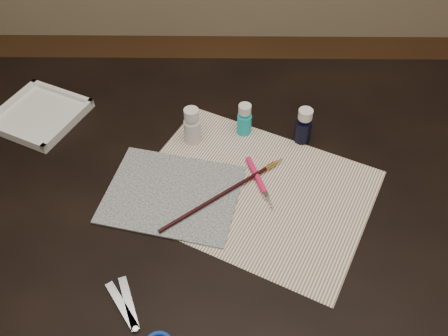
{
  "coord_description": "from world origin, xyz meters",
  "views": [
    {
      "loc": [
        0.01,
        -0.68,
        1.53
      ],
      "look_at": [
        0.0,
        0.0,
        0.8
      ],
      "focal_mm": 40.0,
      "sensor_mm": 36.0,
      "label": 1
    }
  ],
  "objects_px": {
    "palette_tray": "(39,114)",
    "paper": "(253,191)",
    "canvas": "(172,194)",
    "paint_bottle_cyan": "(244,119)",
    "paint_bottle_navy": "(304,126)",
    "paint_bottle_white": "(192,126)",
    "scissors": "(128,323)"
  },
  "relations": [
    {
      "from": "palette_tray",
      "to": "paper",
      "type": "bearing_deg",
      "value": -24.21
    },
    {
      "from": "canvas",
      "to": "paint_bottle_cyan",
      "type": "bearing_deg",
      "value": 51.73
    },
    {
      "from": "canvas",
      "to": "paint_bottle_navy",
      "type": "height_order",
      "value": "paint_bottle_navy"
    },
    {
      "from": "paper",
      "to": "paint_bottle_white",
      "type": "bearing_deg",
      "value": 131.36
    },
    {
      "from": "paper",
      "to": "paint_bottle_navy",
      "type": "height_order",
      "value": "paint_bottle_navy"
    },
    {
      "from": "paint_bottle_navy",
      "to": "canvas",
      "type": "bearing_deg",
      "value": -149.46
    },
    {
      "from": "canvas",
      "to": "paint_bottle_cyan",
      "type": "relative_size",
      "value": 3.33
    },
    {
      "from": "paper",
      "to": "palette_tray",
      "type": "relative_size",
      "value": 2.54
    },
    {
      "from": "scissors",
      "to": "canvas",
      "type": "bearing_deg",
      "value": -45.16
    },
    {
      "from": "paper",
      "to": "scissors",
      "type": "distance_m",
      "value": 0.36
    },
    {
      "from": "paint_bottle_navy",
      "to": "scissors",
      "type": "height_order",
      "value": "paint_bottle_navy"
    },
    {
      "from": "paint_bottle_cyan",
      "to": "scissors",
      "type": "relative_size",
      "value": 0.42
    },
    {
      "from": "paint_bottle_cyan",
      "to": "paint_bottle_navy",
      "type": "height_order",
      "value": "paint_bottle_navy"
    },
    {
      "from": "paint_bottle_white",
      "to": "paint_bottle_navy",
      "type": "relative_size",
      "value": 1.03
    },
    {
      "from": "canvas",
      "to": "palette_tray",
      "type": "xyz_separation_m",
      "value": [
        -0.33,
        0.23,
        0.01
      ]
    },
    {
      "from": "paint_bottle_white",
      "to": "paint_bottle_cyan",
      "type": "xyz_separation_m",
      "value": [
        0.12,
        0.03,
        -0.01
      ]
    },
    {
      "from": "scissors",
      "to": "palette_tray",
      "type": "relative_size",
      "value": 1.04
    },
    {
      "from": "canvas",
      "to": "paint_bottle_navy",
      "type": "relative_size",
      "value": 3.01
    },
    {
      "from": "canvas",
      "to": "paint_bottle_navy",
      "type": "bearing_deg",
      "value": 30.54
    },
    {
      "from": "paint_bottle_cyan",
      "to": "palette_tray",
      "type": "height_order",
      "value": "paint_bottle_cyan"
    },
    {
      "from": "paper",
      "to": "paint_bottle_white",
      "type": "distance_m",
      "value": 0.2
    },
    {
      "from": "paint_bottle_white",
      "to": "paint_bottle_navy",
      "type": "bearing_deg",
      "value": 0.9
    },
    {
      "from": "paint_bottle_white",
      "to": "palette_tray",
      "type": "height_order",
      "value": "paint_bottle_white"
    },
    {
      "from": "paint_bottle_white",
      "to": "canvas",
      "type": "bearing_deg",
      "value": -101.8
    },
    {
      "from": "paper",
      "to": "scissors",
      "type": "height_order",
      "value": "scissors"
    },
    {
      "from": "scissors",
      "to": "palette_tray",
      "type": "height_order",
      "value": "palette_tray"
    },
    {
      "from": "paint_bottle_cyan",
      "to": "paint_bottle_navy",
      "type": "relative_size",
      "value": 0.91
    },
    {
      "from": "canvas",
      "to": "palette_tray",
      "type": "relative_size",
      "value": 1.46
    },
    {
      "from": "paint_bottle_white",
      "to": "paint_bottle_cyan",
      "type": "bearing_deg",
      "value": 13.84
    },
    {
      "from": "paint_bottle_navy",
      "to": "palette_tray",
      "type": "relative_size",
      "value": 0.48
    },
    {
      "from": "paper",
      "to": "canvas",
      "type": "bearing_deg",
      "value": -175.79
    },
    {
      "from": "paint_bottle_white",
      "to": "paint_bottle_cyan",
      "type": "height_order",
      "value": "paint_bottle_white"
    }
  ]
}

